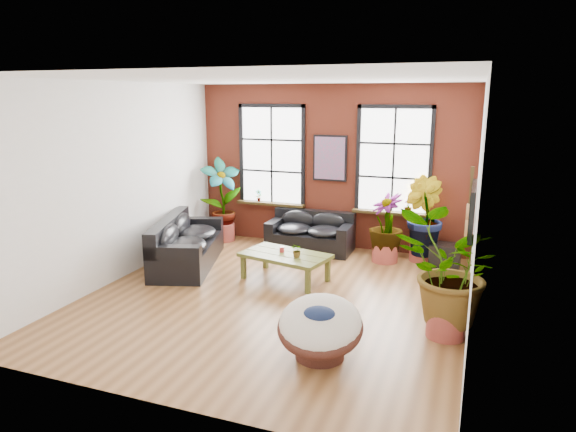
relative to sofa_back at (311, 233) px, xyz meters
name	(u,v)px	position (x,y,z in m)	size (l,w,h in m)	color
room	(278,192)	(0.27, -2.61, 1.37)	(6.04, 6.54, 3.54)	brown
sofa_back	(311,233)	(0.00, 0.00, 0.00)	(1.80, 0.89, 0.82)	black
sofa_left	(185,244)	(-2.01, -1.81, 0.05)	(1.64, 2.54, 0.93)	black
coffee_table	(285,257)	(0.14, -1.93, 0.06)	(1.68, 1.18, 0.59)	#484E1C
papasan_chair	(320,327)	(1.54, -4.41, 0.05)	(1.23, 1.24, 0.82)	#472219
poster	(330,158)	(0.27, 0.43, 1.58)	(0.74, 0.06, 0.98)	black
tv_wall_unit	(471,213)	(3.21, -2.16, 1.17)	(0.13, 1.86, 1.20)	black
media_box	(445,256)	(2.80, -0.24, -0.14)	(0.58, 0.49, 0.47)	black
pot_back_left	(223,232)	(-2.12, 0.02, -0.18)	(0.66, 0.66, 0.39)	#A13F34
pot_back_right	(421,252)	(2.33, 0.06, -0.20)	(0.56, 0.56, 0.35)	#A13F34
pot_right_wall	(446,323)	(3.00, -3.26, -0.18)	(0.69, 0.69, 0.39)	#A13F34
pot_mid	(385,252)	(1.64, -0.25, -0.19)	(0.66, 0.66, 0.37)	#A13F34
floor_plant_back_left	(222,196)	(-2.14, 0.04, 0.65)	(0.92, 0.62, 1.75)	#2A4D14
floor_plant_back_right	(423,216)	(2.30, 0.05, 0.56)	(0.86, 0.69, 1.56)	#2A4D14
floor_plant_right_wall	(448,271)	(2.98, -3.22, 0.56)	(1.39, 1.21, 1.55)	#2A4D14
floor_plant_mid	(386,224)	(1.64, -0.22, 0.39)	(0.70, 0.70, 1.25)	#2A4D14
table_plant	(297,250)	(0.41, -2.04, 0.24)	(0.22, 0.19, 0.24)	#2A4D14
sill_plant_left	(259,196)	(-1.38, 0.37, 0.66)	(0.14, 0.10, 0.27)	#2A4D14
sill_plant_right	(408,206)	(1.97, 0.37, 0.66)	(0.15, 0.15, 0.27)	#2A4D14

